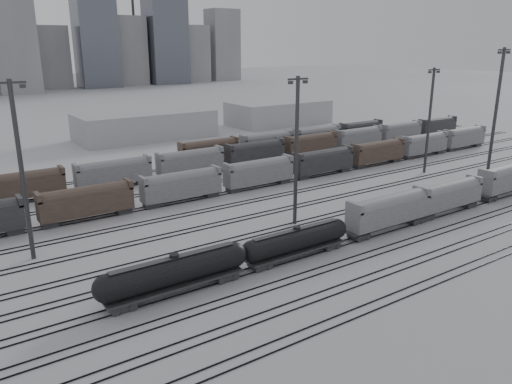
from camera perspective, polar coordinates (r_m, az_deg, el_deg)
ground at (r=71.77m, az=9.68°, el=-6.31°), size 900.00×900.00×0.00m
tracks at (r=84.26m, az=1.45°, el=-2.49°), size 220.00×71.50×0.16m
tank_car_a at (r=58.30m, az=-9.24°, el=-8.99°), size 18.90×3.15×4.67m
tank_car_b at (r=67.01m, az=4.65°, el=-5.55°), size 17.13×2.86×4.23m
hopper_car_a at (r=78.61m, az=14.95°, el=-1.91°), size 15.55×3.09×5.56m
hopper_car_b at (r=89.98m, az=21.15°, el=-0.26°), size 14.76×2.93×5.28m
hopper_car_c at (r=105.23m, az=26.95°, el=1.56°), size 16.12×3.20×5.76m
light_mast_b at (r=70.05m, az=-25.25°, el=2.52°), size 3.78×0.60×23.60m
light_mast_c at (r=76.87m, az=4.64°, el=5.01°), size 3.70×0.59×23.10m
light_mast_d at (r=115.23m, az=19.21°, el=7.95°), size 3.64×0.58×22.77m
light_mast_e at (r=120.85m, az=25.77°, el=8.65°), size 4.30×0.69×26.89m
bg_string_near at (r=99.23m, az=0.33°, el=2.13°), size 151.00×3.00×5.60m
bg_string_mid at (r=117.57m, az=-0.09°, el=4.44°), size 151.00×3.00×5.60m
bg_string_far at (r=134.07m, az=4.21°, el=5.92°), size 66.00×3.00×5.60m
warehouse_mid at (r=154.72m, az=-12.52°, el=7.46°), size 40.00×18.00×8.00m
warehouse_right at (r=179.15m, az=2.61°, el=9.05°), size 35.00×18.00×8.00m
skyline at (r=332.11m, az=-25.42°, el=16.36°), size 316.00×22.40×95.00m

